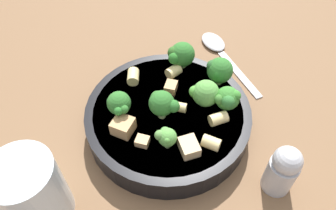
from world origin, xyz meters
name	(u,v)px	position (x,y,z in m)	size (l,w,h in m)	color
ground_plane	(168,125)	(0.00, 0.00, 0.00)	(2.00, 2.00, 0.00)	brown
pasta_bowl	(168,116)	(0.00, 0.00, 0.02)	(0.23, 0.23, 0.04)	black
broccoli_floret_0	(205,93)	(0.01, 0.05, 0.06)	(0.04, 0.04, 0.04)	#9EC175
broccoli_floret_1	(166,137)	(0.05, -0.02, 0.06)	(0.03, 0.03, 0.03)	#84AD60
broccoli_floret_2	(181,55)	(-0.07, 0.05, 0.06)	(0.04, 0.04, 0.04)	#84AD60
broccoli_floret_3	(219,70)	(-0.02, 0.09, 0.06)	(0.04, 0.04, 0.04)	#93B766
broccoli_floret_4	(119,104)	(-0.01, -0.06, 0.06)	(0.03, 0.03, 0.04)	#93B766
broccoli_floret_5	(228,99)	(0.03, 0.08, 0.06)	(0.04, 0.04, 0.04)	#93B766
broccoli_floret_6	(162,103)	(0.01, -0.01, 0.06)	(0.04, 0.03, 0.04)	#9EC175
rigatoni_0	(174,72)	(-0.06, 0.03, 0.05)	(0.02, 0.02, 0.02)	#E0C67F
rigatoni_1	(211,143)	(0.08, 0.03, 0.05)	(0.02, 0.02, 0.02)	#E0C67F
rigatoni_2	(178,107)	(0.01, 0.01, 0.04)	(0.01, 0.01, 0.02)	#E0C67F
rigatoni_3	(218,119)	(0.04, 0.05, 0.04)	(0.02, 0.02, 0.02)	#E0C67F
rigatoni_4	(133,76)	(-0.07, -0.03, 0.05)	(0.02, 0.02, 0.02)	#E0C67F
chicken_chunk_0	(189,147)	(0.07, 0.00, 0.04)	(0.03, 0.02, 0.02)	tan
chicken_chunk_1	(171,87)	(-0.03, 0.02, 0.04)	(0.02, 0.02, 0.01)	tan
chicken_chunk_2	(142,141)	(0.04, -0.05, 0.04)	(0.02, 0.01, 0.01)	tan
chicken_chunk_3	(123,126)	(0.01, -0.07, 0.05)	(0.03, 0.03, 0.02)	tan
drinking_glass	(34,195)	(0.06, -0.19, 0.04)	(0.07, 0.07, 0.10)	silver
pepper_shaker	(283,170)	(0.14, 0.09, 0.04)	(0.04, 0.04, 0.08)	#B2B2B7
spoon	(220,49)	(-0.12, 0.15, 0.00)	(0.18, 0.04, 0.01)	silver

